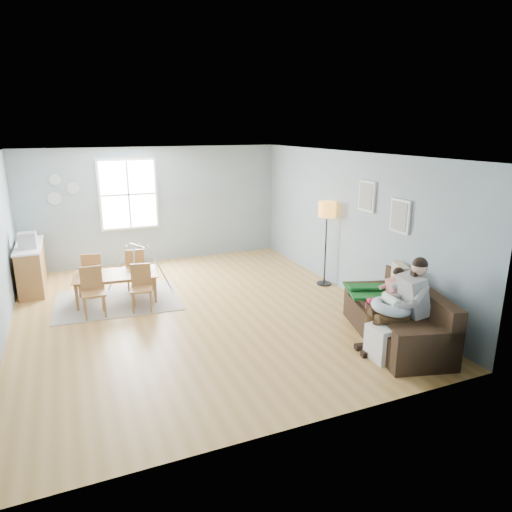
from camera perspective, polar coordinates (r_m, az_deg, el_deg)
name	(u,v)px	position (r m, az deg, el deg)	size (l,w,h in m)	color
room	(193,172)	(7.52, -7.85, 10.31)	(8.40, 9.40, 3.90)	#B0813E
window	(128,194)	(10.87, -15.67, 7.43)	(1.32, 0.08, 1.62)	white
pictures	(383,206)	(8.00, 15.54, 6.08)	(0.05, 1.34, 0.74)	white
wall_plates	(61,190)	(10.77, -23.20, 7.64)	(0.67, 0.02, 0.66)	#94AAB2
sofa	(399,321)	(7.28, 17.47, -7.75)	(1.44, 2.29, 0.86)	black
green_throw	(377,290)	(7.76, 14.90, -4.14)	(0.97, 0.82, 0.04)	#145B28
beige_pillow	(400,279)	(7.67, 17.54, -2.77)	(0.14, 0.50, 0.50)	tan
father	(402,302)	(6.81, 17.81, -5.48)	(1.02, 0.55, 1.38)	gray
nursing_pillow	(391,307)	(6.77, 16.52, -6.12)	(0.56, 0.56, 0.15)	silver
infant	(390,300)	(6.77, 16.44, -5.26)	(0.18, 0.40, 0.15)	silver
toddler	(391,290)	(7.27, 16.52, -4.10)	(0.58, 0.35, 0.87)	silver
floor_lamp	(327,217)	(9.17, 8.85, 4.89)	(0.34, 0.34, 1.71)	black
storage_cube	(385,342)	(6.69, 15.79, -10.28)	(0.46, 0.41, 0.49)	white
rug	(118,301)	(8.92, -16.88, -5.36)	(2.21, 1.68, 0.01)	gray
dining_table	(117,288)	(8.83, -17.01, -3.81)	(1.49, 0.83, 0.52)	brown
chair_sw	(93,289)	(8.25, -19.75, -3.89)	(0.39, 0.39, 0.85)	#A06B37
chair_se	(141,285)	(8.27, -14.13, -3.52)	(0.43, 0.43, 0.81)	#A06B37
chair_nw	(93,271)	(9.30, -19.74, -1.80)	(0.43, 0.43, 0.83)	#A06B37
chair_ne	(135,267)	(9.30, -14.85, -1.30)	(0.43, 0.43, 0.84)	#A06B37
counter	(32,266)	(10.11, -26.25, -1.14)	(0.50, 1.63, 0.91)	brown
monitor	(27,240)	(9.67, -26.71, 1.77)	(0.32, 0.31, 0.30)	#A6A7AB
baby_swing	(139,271)	(9.23, -14.43, -1.79)	(1.18, 1.19, 0.92)	#A6A7AB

